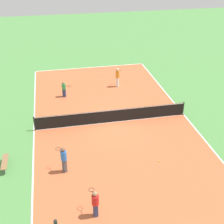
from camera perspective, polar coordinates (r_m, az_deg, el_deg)
ground_plane at (r=23.97m, az=0.00°, el=-1.88°), size 80.00×80.00×0.00m
court_surface at (r=23.96m, az=0.00°, el=-1.86°), size 11.84×23.77×0.02m
tennis_net at (r=23.67m, az=0.00°, el=-0.66°), size 11.64×0.10×1.12m
bench at (r=20.40m, az=-19.01°, el=-8.66°), size 0.36×1.61×0.45m
player_coach_red at (r=16.10m, az=-3.08°, el=-16.14°), size 0.48×0.97×1.59m
player_far_green at (r=27.83m, az=-8.77°, el=4.32°), size 0.96×0.79×1.43m
player_center_orange at (r=29.39m, az=1.02°, el=6.61°), size 0.75×0.97×1.83m
player_near_blue at (r=18.80m, az=-8.82°, el=-8.28°), size 0.73×0.98×1.75m
tennis_ball_far_baseline at (r=20.16m, az=8.67°, el=-8.84°), size 0.07×0.07×0.07m
tennis_ball_left_sideline at (r=24.49m, az=-4.49°, el=-1.10°), size 0.07×0.07×0.07m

